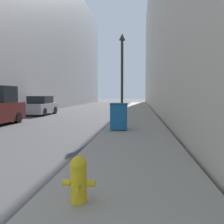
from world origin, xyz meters
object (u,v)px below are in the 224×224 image
object	(u,v)px
lamppost	(122,72)
parked_sedan_near	(41,106)
fire_hydrant	(79,178)
trash_bin	(119,116)

from	to	relation	value
lamppost	parked_sedan_near	distance (m)	9.15
fire_hydrant	lamppost	world-z (taller)	lamppost
fire_hydrant	parked_sedan_near	bearing A→B (deg)	113.83
fire_hydrant	trash_bin	world-z (taller)	trash_bin
fire_hydrant	lamppost	size ratio (longest dim) A/B	0.13
trash_bin	parked_sedan_near	size ratio (longest dim) A/B	0.29
parked_sedan_near	trash_bin	bearing A→B (deg)	-51.64
fire_hydrant	trash_bin	size ratio (longest dim) A/B	0.57
trash_bin	fire_hydrant	bearing A→B (deg)	-89.77
fire_hydrant	trash_bin	distance (m)	7.43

